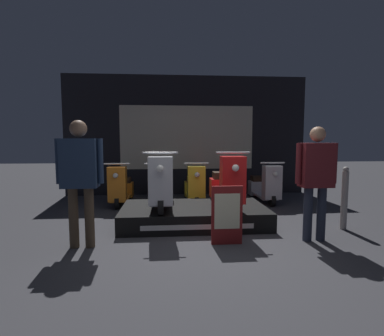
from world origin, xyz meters
The scene contains 14 objects.
ground_plane centered at (0.00, 0.00, 0.00)m, with size 30.00×30.00×0.00m, color #38383D.
shop_wall_back centered at (0.00, 4.12, 1.60)m, with size 6.51×0.09×3.20m.
display_platform centered at (-0.06, 1.20, 0.16)m, with size 2.55×1.39×0.32m.
scooter_display_left centered at (-0.64, 1.13, 0.70)m, with size 0.54×1.55×1.00m.
scooter_display_right centered at (0.51, 1.13, 0.70)m, with size 0.54×1.55×1.00m.
scooter_backrow_0 centered at (-1.61, 2.93, 0.38)m, with size 0.54×1.55×1.00m.
scooter_backrow_1 centered at (-0.76, 2.93, 0.38)m, with size 0.54×1.55×1.00m.
scooter_backrow_2 centered at (0.10, 2.93, 0.38)m, with size 0.54×1.55×1.00m.
scooter_backrow_3 centered at (0.95, 2.93, 0.38)m, with size 0.54×1.55×1.00m.
scooter_backrow_4 centered at (1.80, 2.93, 0.38)m, with size 0.54×1.55×1.00m.
person_left_browsing centered at (-1.73, 0.16, 1.07)m, with size 0.64×0.27×1.77m.
person_right_browsing centered at (1.65, 0.16, 1.01)m, with size 0.62×0.26×1.69m.
price_sign_board centered at (0.32, 0.12, 0.43)m, with size 0.45×0.04×0.85m.
street_bollard centered at (2.42, 0.68, 0.53)m, with size 0.11×0.11×1.06m.
Camera 1 is at (-0.52, -4.03, 1.52)m, focal length 28.00 mm.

